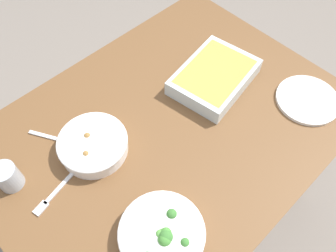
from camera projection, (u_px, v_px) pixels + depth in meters
ground_plane at (168, 205)px, 1.75m from camera, size 6.00×6.00×0.00m
dining_table at (168, 140)px, 1.21m from camera, size 1.20×0.90×0.74m
stew_bowl at (93, 145)px, 1.06m from camera, size 0.22×0.22×0.06m
broccoli_bowl at (162, 234)px, 0.90m from camera, size 0.23×0.23×0.07m
baking_dish at (214, 76)px, 1.21m from camera, size 0.33×0.27×0.06m
drink_cup at (8, 177)px, 0.99m from camera, size 0.07×0.07×0.08m
side_plate at (308, 100)px, 1.19m from camera, size 0.22×0.22×0.01m
spoon_by_stew at (60, 140)px, 1.10m from camera, size 0.10×0.16×0.01m
spoon_by_broccoli at (146, 237)px, 0.93m from camera, size 0.14×0.13×0.01m
fork_on_table at (54, 194)px, 1.00m from camera, size 0.18×0.06×0.01m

